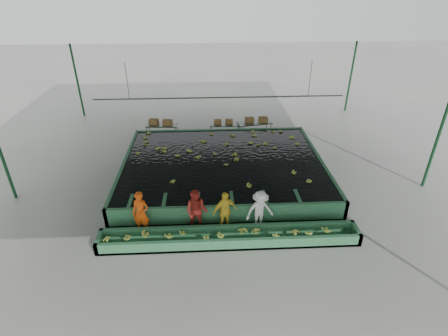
{
  "coord_description": "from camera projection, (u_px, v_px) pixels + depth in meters",
  "views": [
    {
      "loc": [
        -0.76,
        -13.94,
        9.13
      ],
      "look_at": [
        0.0,
        0.5,
        1.0
      ],
      "focal_mm": 28.0,
      "sensor_mm": 36.0,
      "label": 1
    }
  ],
  "objects": [
    {
      "name": "worker_c",
      "position": [
        225.0,
        211.0,
        13.76
      ],
      "size": [
        1.13,
        0.81,
        1.77
      ],
      "primitive_type": "imported",
      "rotation": [
        0.0,
        0.0,
        0.41
      ],
      "color": "yellow",
      "rests_on": "ground"
    },
    {
      "name": "worker_d",
      "position": [
        260.0,
        211.0,
        13.83
      ],
      "size": [
        1.24,
        0.88,
        1.75
      ],
      "primitive_type": "imported",
      "rotation": [
        0.0,
        0.0,
        0.22
      ],
      "color": "white",
      "rests_on": "ground"
    },
    {
      "name": "floating_bananas",
      "position": [
        222.0,
        154.0,
        18.23
      ],
      "size": [
        9.12,
        6.22,
        0.12
      ],
      "primitive_type": null,
      "color": "#AABC43",
      "rests_on": "tank_water"
    },
    {
      "name": "packing_table_left",
      "position": [
        162.0,
        131.0,
        21.84
      ],
      "size": [
        1.99,
        0.92,
        0.88
      ],
      "primitive_type": null,
      "rotation": [
        0.0,
        0.0,
        -0.07
      ],
      "color": "#59605B",
      "rests_on": "ground"
    },
    {
      "name": "rail_hanger_right",
      "position": [
        310.0,
        79.0,
        19.26
      ],
      "size": [
        0.04,
        0.04,
        2.0
      ],
      "primitive_type": "cylinder",
      "color": "#59605B",
      "rests_on": "shed_roof"
    },
    {
      "name": "rail_hanger_left",
      "position": [
        127.0,
        81.0,
        18.8
      ],
      "size": [
        0.04,
        0.04,
        2.0
      ],
      "primitive_type": "cylinder",
      "color": "#59605B",
      "rests_on": "shed_roof"
    },
    {
      "name": "box_stack_left",
      "position": [
        161.0,
        124.0,
        21.65
      ],
      "size": [
        1.48,
        0.64,
        0.31
      ],
      "primitive_type": null,
      "rotation": [
        0.0,
        0.0,
        -0.17
      ],
      "color": "olive",
      "rests_on": "packing_table_left"
    },
    {
      "name": "ground",
      "position": [
        225.0,
        191.0,
        16.64
      ],
      "size": [
        80.0,
        80.0,
        0.0
      ],
      "primitive_type": "plane",
      "color": "gray",
      "rests_on": "ground"
    },
    {
      "name": "cableway_rail",
      "position": [
        220.0,
        98.0,
        19.52
      ],
      "size": [
        0.08,
        0.08,
        14.0
      ],
      "primitive_type": "cylinder",
      "color": "#59605B",
      "rests_on": "shed_roof"
    },
    {
      "name": "flotation_tank",
      "position": [
        223.0,
        168.0,
        17.73
      ],
      "size": [
        10.0,
        8.0,
        0.9
      ],
      "primitive_type": null,
      "color": "#2D6941",
      "rests_on": "ground"
    },
    {
      "name": "box_stack_right",
      "position": [
        256.0,
        122.0,
        21.77
      ],
      "size": [
        1.41,
        0.43,
        0.3
      ],
      "primitive_type": null,
      "rotation": [
        0.0,
        0.0,
        0.03
      ],
      "color": "olive",
      "rests_on": "packing_table_right"
    },
    {
      "name": "shed_roof",
      "position": [
        225.0,
        88.0,
        14.19
      ],
      "size": [
        20.0,
        22.0,
        0.04
      ],
      "primitive_type": "cube",
      "color": "gray",
      "rests_on": "shed_posts"
    },
    {
      "name": "box_stack_mid",
      "position": [
        223.0,
        123.0,
        21.79
      ],
      "size": [
        1.16,
        0.35,
        0.25
      ],
      "primitive_type": null,
      "rotation": [
        0.0,
        0.0,
        0.03
      ],
      "color": "olive",
      "rests_on": "packing_table_mid"
    },
    {
      "name": "tank_water",
      "position": [
        223.0,
        161.0,
        17.53
      ],
      "size": [
        9.7,
        7.7,
        0.0
      ],
      "primitive_type": "cube",
      "color": "black",
      "rests_on": "flotation_tank"
    },
    {
      "name": "trough_bananas",
      "position": [
        230.0,
        234.0,
        13.31
      ],
      "size": [
        8.32,
        0.55,
        0.11
      ],
      "primitive_type": null,
      "color": "#AABC43",
      "rests_on": "sorting_trough"
    },
    {
      "name": "shed_posts",
      "position": [
        225.0,
        144.0,
        15.42
      ],
      "size": [
        20.0,
        22.0,
        5.0
      ],
      "primitive_type": null,
      "color": "#133F1F",
      "rests_on": "ground"
    },
    {
      "name": "packing_table_mid",
      "position": [
        225.0,
        130.0,
        21.93
      ],
      "size": [
        1.95,
        0.84,
        0.88
      ],
      "primitive_type": null,
      "rotation": [
        0.0,
        0.0,
        -0.04
      ],
      "color": "#59605B",
      "rests_on": "ground"
    },
    {
      "name": "worker_a",
      "position": [
        141.0,
        213.0,
        13.59
      ],
      "size": [
        0.77,
        0.59,
        1.87
      ],
      "primitive_type": "imported",
      "rotation": [
        0.0,
        0.0,
        -0.23
      ],
      "color": "#E44C0D",
      "rests_on": "ground"
    },
    {
      "name": "sorting_trough",
      "position": [
        230.0,
        237.0,
        13.39
      ],
      "size": [
        10.0,
        1.0,
        0.5
      ],
      "primitive_type": null,
      "color": "#2D6941",
      "rests_on": "ground"
    },
    {
      "name": "packing_table_right",
      "position": [
        254.0,
        129.0,
        21.98
      ],
      "size": [
        2.24,
        1.24,
        0.96
      ],
      "primitive_type": null,
      "rotation": [
        0.0,
        0.0,
        0.2
      ],
      "color": "#59605B",
      "rests_on": "ground"
    },
    {
      "name": "worker_b",
      "position": [
        197.0,
        211.0,
        13.69
      ],
      "size": [
        1.06,
        0.91,
        1.87
      ],
      "primitive_type": "imported",
      "rotation": [
        0.0,
        0.0,
        -0.25
      ],
      "color": "#A72A20",
      "rests_on": "ground"
    }
  ]
}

